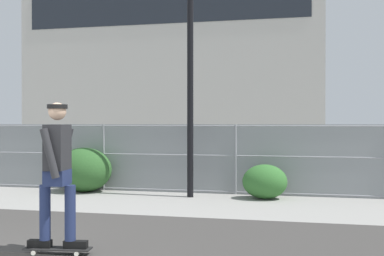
% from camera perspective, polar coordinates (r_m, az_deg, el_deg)
% --- Properties ---
extents(gravel_berm, '(10.70, 2.68, 0.32)m').
position_cam_1_polar(gravel_berm, '(7.91, -15.94, -12.05)').
color(gravel_berm, '#3D3A38').
rests_on(gravel_berm, ground_plane).
extents(skateboard, '(0.82, 0.31, 0.07)m').
position_cam_1_polar(skateboard, '(6.33, -15.03, -13.14)').
color(skateboard, black).
extents(skater, '(0.73, 0.61, 1.73)m').
position_cam_1_polar(skater, '(6.18, -15.05, -4.14)').
color(skater, black).
rests_on(skater, skateboard).
extents(chain_fence, '(18.78, 0.06, 1.85)m').
position_cam_1_polar(chain_fence, '(13.72, -2.79, -3.42)').
color(chain_fence, gray).
rests_on(chain_fence, ground_plane).
extents(street_lamp, '(0.44, 0.44, 7.33)m').
position_cam_1_polar(street_lamp, '(13.01, -0.20, 12.23)').
color(street_lamp, black).
rests_on(street_lamp, ground_plane).
extents(parked_car_near, '(4.52, 2.19, 1.66)m').
position_cam_1_polar(parked_car_near, '(17.57, -9.68, -2.86)').
color(parked_car_near, maroon).
rests_on(parked_car_near, ground_plane).
extents(parked_car_mid, '(4.53, 2.21, 1.66)m').
position_cam_1_polar(parked_car_mid, '(15.87, 12.95, -3.23)').
color(parked_car_mid, black).
rests_on(parked_car_mid, ground_plane).
extents(library_building, '(23.39, 14.77, 16.97)m').
position_cam_1_polar(library_building, '(44.88, -0.65, 9.01)').
color(library_building, '#B2AFA8').
rests_on(library_building, ground_plane).
extents(shrub_left, '(1.57, 1.28, 1.21)m').
position_cam_1_polar(shrub_left, '(14.08, -12.22, -4.66)').
color(shrub_left, '#2D5B28').
rests_on(shrub_left, ground_plane).
extents(shrub_center, '(1.11, 0.91, 0.86)m').
position_cam_1_polar(shrub_center, '(12.62, 8.28, -6.06)').
color(shrub_center, '#336B2D').
rests_on(shrub_center, ground_plane).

